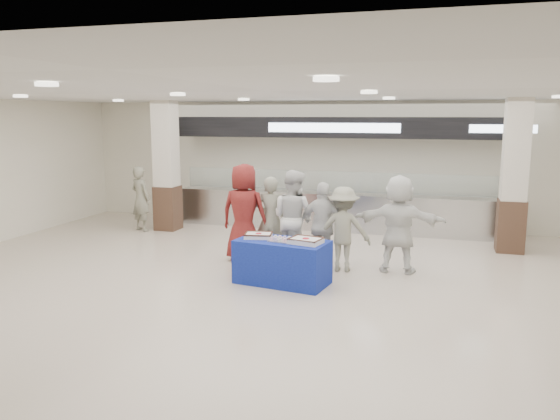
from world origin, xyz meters
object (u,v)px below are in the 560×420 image
(chef_tall, at_px, (293,218))
(soldier_b, at_px, (343,229))
(civilian_maroon, at_px, (244,213))
(sheet_cake_left, at_px, (259,235))
(display_table, at_px, (282,262))
(sheet_cake_right, at_px, (306,240))
(soldier_bg, at_px, (141,199))
(soldier_a, at_px, (271,219))
(chef_short, at_px, (323,226))
(cupcake_tray, at_px, (283,239))
(civilian_white, at_px, (399,224))

(chef_tall, distance_m, soldier_b, 1.01)
(civilian_maroon, bearing_deg, sheet_cake_left, 122.62)
(display_table, xyz_separation_m, sheet_cake_right, (0.43, -0.08, 0.43))
(civilian_maroon, xyz_separation_m, soldier_bg, (-3.43, 1.92, -0.16))
(soldier_a, bearing_deg, civilian_maroon, 18.50)
(chef_tall, bearing_deg, sheet_cake_right, 136.50)
(sheet_cake_right, bearing_deg, civilian_maroon, 139.95)
(sheet_cake_right, xyz_separation_m, soldier_b, (0.42, 1.14, -0.02))
(soldier_a, bearing_deg, soldier_bg, -24.62)
(chef_short, bearing_deg, cupcake_tray, 71.99)
(sheet_cake_right, relative_size, soldier_bg, 0.36)
(sheet_cake_left, height_order, sheet_cake_right, sheet_cake_right)
(display_table, distance_m, soldier_bg, 5.57)
(display_table, distance_m, cupcake_tray, 0.41)
(chef_short, relative_size, soldier_b, 1.04)
(cupcake_tray, height_order, chef_short, chef_short)
(soldier_a, height_order, civilian_white, civilian_white)
(display_table, relative_size, civilian_maroon, 0.81)
(sheet_cake_right, bearing_deg, cupcake_tray, 174.05)
(cupcake_tray, bearing_deg, display_table, 113.45)
(soldier_a, xyz_separation_m, chef_tall, (0.51, -0.19, 0.08))
(sheet_cake_right, bearing_deg, display_table, 168.92)
(soldier_b, bearing_deg, display_table, 46.36)
(display_table, xyz_separation_m, cupcake_tray, (0.02, -0.04, 0.41))
(sheet_cake_left, height_order, chef_tall, chef_tall)
(civilian_maroon, relative_size, civilian_white, 1.07)
(sheet_cake_left, relative_size, cupcake_tray, 1.11)
(sheet_cake_left, relative_size, sheet_cake_right, 0.90)
(soldier_b, bearing_deg, soldier_bg, -25.83)
(soldier_a, xyz_separation_m, civilian_white, (2.48, -0.16, 0.07))
(display_table, xyz_separation_m, soldier_bg, (-4.57, 3.16, 0.43))
(display_table, height_order, sheet_cake_left, sheet_cake_left)
(display_table, relative_size, sheet_cake_left, 2.97)
(chef_short, bearing_deg, civilian_maroon, -1.17)
(cupcake_tray, relative_size, civilian_maroon, 0.24)
(sheet_cake_right, distance_m, chef_short, 1.18)
(chef_tall, height_order, soldier_bg, chef_tall)
(sheet_cake_right, height_order, civilian_white, civilian_white)
(sheet_cake_left, xyz_separation_m, sheet_cake_right, (0.89, -0.18, 0.00))
(display_table, bearing_deg, soldier_bg, 154.26)
(civilian_maroon, bearing_deg, sheet_cake_right, 141.70)
(civilian_maroon, relative_size, chef_tall, 1.05)
(chef_tall, bearing_deg, chef_short, -168.67)
(sheet_cake_left, bearing_deg, chef_short, 47.07)
(sheet_cake_left, relative_size, chef_tall, 0.29)
(chef_short, bearing_deg, soldier_a, -11.76)
(chef_short, bearing_deg, display_table, 70.44)
(display_table, distance_m, soldier_a, 1.62)
(civilian_maroon, relative_size, chef_short, 1.18)
(sheet_cake_right, relative_size, cupcake_tray, 1.24)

